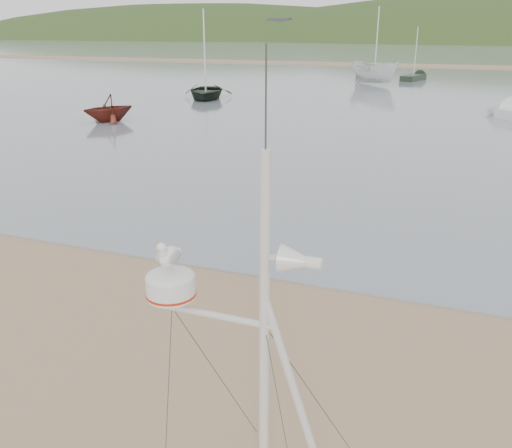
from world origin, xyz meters
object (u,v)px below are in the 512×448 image
(boat_red, at_px, (107,95))
(boat_white, at_px, (376,53))
(mast_rig, at_px, (257,423))
(boat_dark, at_px, (205,63))
(sailboat_dark_mid, at_px, (417,77))

(boat_red, xyz_separation_m, boat_white, (9.69, 24.69, 1.30))
(mast_rig, xyz_separation_m, boat_white, (-6.15, 44.60, 1.58))
(mast_rig, distance_m, boat_dark, 34.14)
(sailboat_dark_mid, bearing_deg, boat_red, -112.30)
(boat_white, relative_size, sailboat_dark_mid, 1.02)
(boat_white, height_order, sailboat_dark_mid, boat_white)
(sailboat_dark_mid, bearing_deg, boat_dark, -120.85)
(boat_dark, xyz_separation_m, boat_red, (-0.49, -10.55, -1.04))
(mast_rig, xyz_separation_m, boat_red, (-15.84, 19.91, 0.28))
(mast_rig, height_order, boat_red, mast_rig)
(boat_red, height_order, sailboat_dark_mid, sailboat_dark_mid)
(boat_red, distance_m, sailboat_dark_mid, 33.59)
(boat_dark, distance_m, boat_red, 10.61)
(boat_white, distance_m, sailboat_dark_mid, 7.45)
(mast_rig, relative_size, boat_dark, 0.96)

